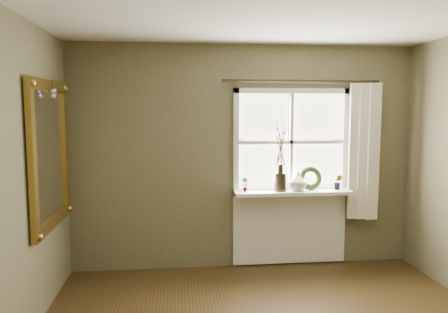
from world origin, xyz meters
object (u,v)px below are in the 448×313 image
at_px(dark_jug, 280,182).
at_px(cream_vase, 298,181).
at_px(wreath, 310,181).
at_px(gilt_mirror, 50,154).

relative_size(dark_jug, cream_vase, 0.96).
height_order(dark_jug, cream_vase, cream_vase).
height_order(wreath, gilt_mirror, gilt_mirror).
bearing_deg(gilt_mirror, dark_jug, 15.31).
bearing_deg(dark_jug, gilt_mirror, -164.69).
height_order(dark_jug, wreath, wreath).
bearing_deg(wreath, cream_vase, -170.51).
relative_size(dark_jug, wreath, 0.75).
bearing_deg(wreath, dark_jug, -178.24).
bearing_deg(dark_jug, cream_vase, 0.00).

